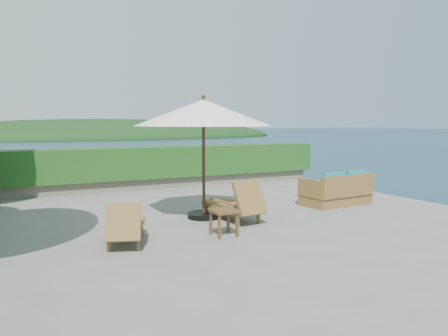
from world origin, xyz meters
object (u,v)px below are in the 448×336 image
lounge_left (126,226)px  wicker_loveseat (337,192)px  patio_umbrella (203,114)px  side_table (224,214)px  lounge_right (236,203)px

lounge_left → wicker_loveseat: wicker_loveseat is taller
patio_umbrella → side_table: (-0.30, -1.60, -1.91)m
lounge_left → side_table: size_ratio=3.01×
patio_umbrella → lounge_right: size_ratio=2.37×
wicker_loveseat → patio_umbrella: bearing=172.9°
patio_umbrella → side_table: patio_umbrella is taller
lounge_right → side_table: size_ratio=3.32×
lounge_left → wicker_loveseat: bearing=31.0°
lounge_left → side_table: 1.84m
side_table → wicker_loveseat: bearing=19.6°
patio_umbrella → wicker_loveseat: (3.76, -0.15, -1.98)m
patio_umbrella → side_table: size_ratio=7.87×
side_table → wicker_loveseat: size_ratio=0.27×
patio_umbrella → lounge_left: bearing=-147.5°
lounge_right → side_table: bearing=-135.3°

